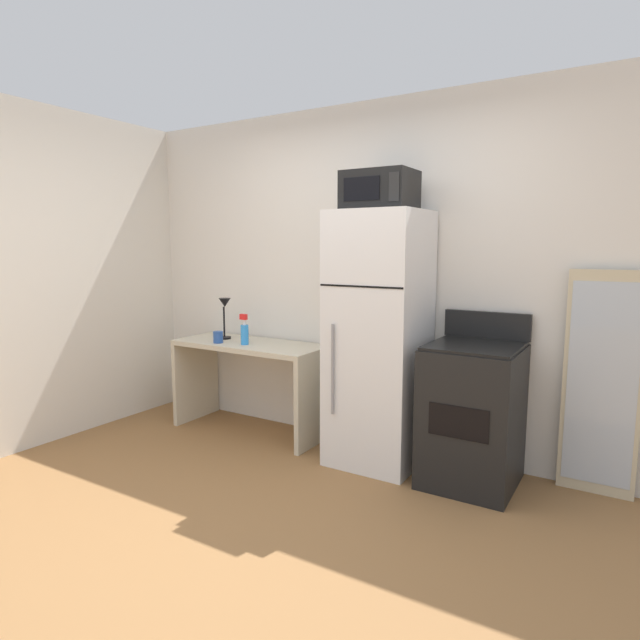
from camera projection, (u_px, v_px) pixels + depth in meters
ground_plane at (232, 537)px, 2.82m from camera, size 12.00×12.00×0.00m
wall_back_white at (374, 277)px, 4.08m from camera, size 5.00×0.10×2.60m
desk at (251, 368)px, 4.40m from camera, size 1.30×0.53×0.75m
desk_lamp at (225, 311)px, 4.49m from camera, size 0.14×0.12×0.35m
spray_bottle at (245, 332)px, 4.27m from camera, size 0.06×0.06×0.25m
coffee_mug at (218, 337)px, 4.35m from camera, size 0.08×0.08×0.09m
refrigerator at (379, 339)px, 3.72m from camera, size 0.61×0.61×1.78m
microwave at (380, 191)px, 3.56m from camera, size 0.46×0.35×0.26m
oven_range at (472, 413)px, 3.42m from camera, size 0.57×0.61×1.10m
leaning_mirror at (602, 384)px, 3.24m from camera, size 0.44×0.03×1.40m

